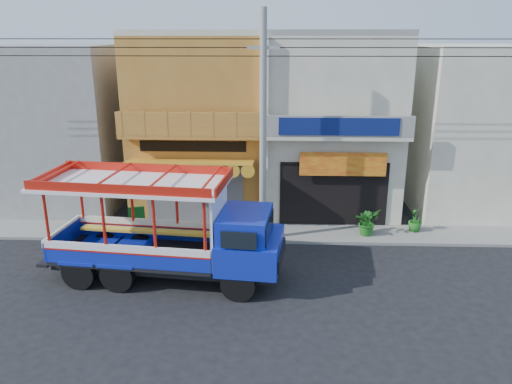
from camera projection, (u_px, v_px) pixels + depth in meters
ground at (289, 279)px, 17.21m from camera, size 90.00×90.00×0.00m
sidewalk at (287, 233)px, 21.00m from camera, size 30.00×2.00×0.12m
shophouse_left at (202, 121)px, 23.69m from camera, size 6.00×7.50×8.24m
shophouse_right at (329, 122)px, 23.47m from camera, size 6.00×6.75×8.24m
party_pilaster at (264, 137)px, 20.65m from camera, size 0.35×0.30×8.00m
filler_building_left at (59, 126)px, 24.07m from camera, size 6.00×6.00×7.60m
filler_building_right at (479, 129)px, 23.34m from camera, size 6.00×6.00×7.60m
utility_pole at (267, 118)px, 18.85m from camera, size 28.00×0.26×9.00m
songthaew_truck at (181, 231)px, 16.60m from camera, size 8.25×3.44×3.74m
green_sign at (137, 220)px, 21.04m from camera, size 0.67×0.46×1.04m
potted_plant_a at (367, 222)px, 20.56m from camera, size 1.33×1.31×1.12m
potted_plant_b at (368, 223)px, 20.73m from camera, size 0.65×0.63×0.93m
potted_plant_c at (415, 220)px, 20.92m from camera, size 0.81×0.81×1.02m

